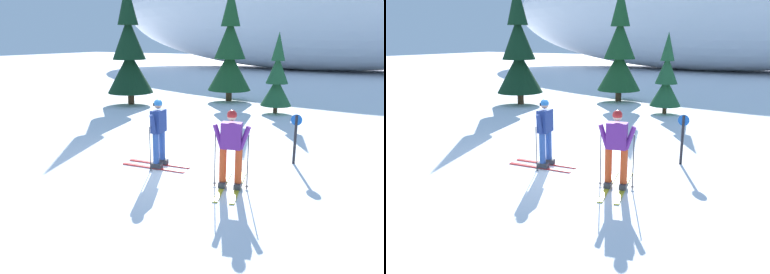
# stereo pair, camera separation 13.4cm
# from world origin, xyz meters

# --- Properties ---
(ground_plane) EXTENTS (120.00, 120.00, 0.00)m
(ground_plane) POSITION_xyz_m (0.00, 0.00, 0.00)
(ground_plane) COLOR white
(skier_purple_jacket) EXTENTS (0.86, 1.83, 1.70)m
(skier_purple_jacket) POSITION_xyz_m (2.17, -0.68, 0.88)
(skier_purple_jacket) COLOR gold
(skier_purple_jacket) RESTS_ON ground
(skier_navy_jacket) EXTENTS (1.72, 0.80, 1.69)m
(skier_navy_jacket) POSITION_xyz_m (0.07, -0.30, 0.88)
(skier_navy_jacket) COLOR red
(skier_navy_jacket) RESTS_ON ground
(pine_tree_far_left) EXTENTS (2.18, 2.18, 5.65)m
(pine_tree_far_left) POSITION_xyz_m (-6.33, 6.55, 2.37)
(pine_tree_far_left) COLOR #47301E
(pine_tree_far_left) RESTS_ON ground
(pine_tree_center_left) EXTENTS (2.16, 2.16, 5.60)m
(pine_tree_center_left) POSITION_xyz_m (-2.60, 9.76, 2.34)
(pine_tree_center_left) COLOR #47301E
(pine_tree_center_left) RESTS_ON ground
(pine_tree_center_right) EXTENTS (1.30, 1.30, 3.37)m
(pine_tree_center_right) POSITION_xyz_m (0.46, 7.81, 1.41)
(pine_tree_center_right) COLOR #47301E
(pine_tree_center_right) RESTS_ON ground
(snow_ridge_background) EXTENTS (44.20, 17.38, 12.27)m
(snow_ridge_background) POSITION_xyz_m (-3.34, 31.71, 6.14)
(snow_ridge_background) COLOR white
(snow_ridge_background) RESTS_ON ground
(trail_marker_post) EXTENTS (0.28, 0.07, 1.28)m
(trail_marker_post) POSITION_xyz_m (2.91, 1.60, 0.73)
(trail_marker_post) COLOR black
(trail_marker_post) RESTS_ON ground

